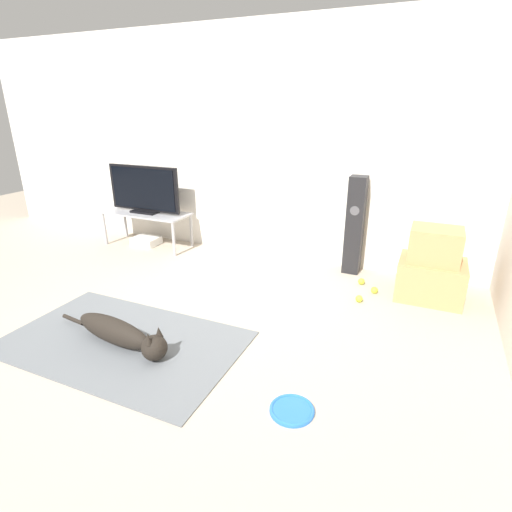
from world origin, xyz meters
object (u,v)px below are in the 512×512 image
tennis_ball_by_boxes (374,290)px  game_console (146,241)px  dog (121,334)px  tv (144,190)px  cardboard_box_lower (430,279)px  frisbee (292,410)px  tennis_ball_loose_on_carpet (361,281)px  floor_speaker (355,226)px  tennis_ball_near_speaker (359,299)px  tv_stand (146,216)px  cardboard_box_upper (435,245)px

tennis_ball_by_boxes → game_console: (-2.94, 0.27, 0.02)m
dog → tv: 2.43m
tv → cardboard_box_lower: bearing=-2.4°
frisbee → game_console: game_console is taller
tennis_ball_loose_on_carpet → game_console: size_ratio=0.20×
floor_speaker → tennis_ball_near_speaker: (0.22, -0.70, -0.49)m
tv → tennis_ball_loose_on_carpet: size_ratio=15.12×
floor_speaker → tennis_ball_near_speaker: bearing=-72.8°
dog → tennis_ball_loose_on_carpet: dog is taller
game_console → tv_stand: bearing=-4.5°
cardboard_box_upper → game_console: bearing=177.5°
floor_speaker → tv: 2.59m
cardboard_box_lower → tennis_ball_by_boxes: bearing=-165.0°
dog → frisbee: dog is taller
cardboard_box_lower → tv: tv is taller
floor_speaker → dog: bearing=-120.7°
cardboard_box_upper → game_console: cardboard_box_upper is taller
cardboard_box_upper → frisbee: bearing=-109.0°
cardboard_box_lower → tennis_ball_near_speaker: cardboard_box_lower is taller
frisbee → dog: bearing=174.7°
tv → tennis_ball_near_speaker: 2.92m
dog → tennis_ball_near_speaker: dog is taller
cardboard_box_lower → tennis_ball_near_speaker: bearing=-147.3°
cardboard_box_lower → floor_speaker: floor_speaker is taller
cardboard_box_lower → frisbee: bearing=-109.1°
floor_speaker → frisbee: bearing=-87.1°
tv_stand → tennis_ball_near_speaker: (2.79, -0.51, -0.35)m
tennis_ball_near_speaker → tennis_ball_loose_on_carpet: same height
dog → tennis_ball_by_boxes: size_ratio=17.13×
tv_stand → game_console: tv_stand is taller
cardboard_box_upper → tv_stand: 3.36m
dog → game_console: dog is taller
floor_speaker → tennis_ball_by_boxes: 0.74m
frisbee → tennis_ball_loose_on_carpet: tennis_ball_loose_on_carpet is taller
tv → tennis_ball_by_boxes: 2.98m
frisbee → tv_stand: size_ratio=0.24×
dog → tv_stand: 2.37m
floor_speaker → tennis_ball_by_boxes: (0.32, -0.46, -0.49)m
tv_stand → tv: size_ratio=1.13×
tennis_ball_near_speaker → tennis_ball_loose_on_carpet: (-0.05, 0.40, 0.00)m
game_console → floor_speaker: bearing=4.1°
tennis_ball_near_speaker → game_console: (-2.84, 0.51, 0.02)m
tv → tennis_ball_near_speaker: tv is taller
floor_speaker → tennis_ball_by_boxes: size_ratio=15.73×
tennis_ball_loose_on_carpet → cardboard_box_upper: bearing=-3.2°
tennis_ball_by_boxes → cardboard_box_upper: bearing=14.5°
frisbee → cardboard_box_upper: (0.67, 1.95, 0.51)m
dog → cardboard_box_lower: (2.07, 1.83, 0.07)m
tennis_ball_loose_on_carpet → frisbee: bearing=-91.5°
cardboard_box_upper → floor_speaker: size_ratio=0.42×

